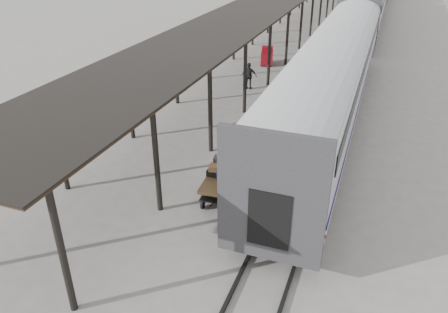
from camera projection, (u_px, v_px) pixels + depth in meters
ground at (214, 189)px, 17.24m from camera, size 160.00×160.00×0.00m
train at (369, 0)px, 42.99m from camera, size 3.45×76.01×4.01m
rails at (365, 27)px, 44.40m from camera, size 1.54×150.00×0.12m
baggage_cart at (223, 182)px, 16.43m from camera, size 1.43×2.49×0.86m
suitcase_stack at (223, 167)px, 16.54m from camera, size 1.23×1.13×0.60m
luggage_tug at (267, 57)px, 32.34m from camera, size 1.17×1.58×1.25m
porter at (223, 163)px, 15.26m from camera, size 0.72×0.84×1.96m
pedestrian at (249, 76)px, 27.36m from camera, size 1.03×0.53×1.68m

